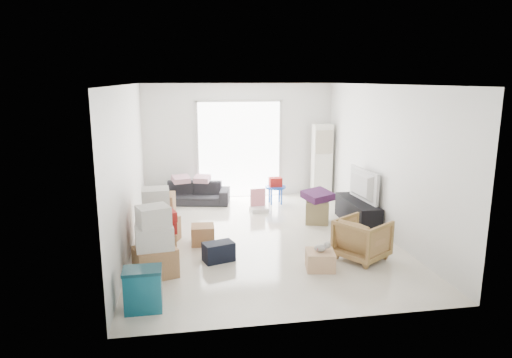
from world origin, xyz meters
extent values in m
cube|color=white|center=(0.00, 0.00, -0.12)|extent=(4.50, 6.00, 0.24)
cube|color=white|center=(0.00, 0.00, 2.82)|extent=(4.50, 6.00, 0.24)
cube|color=white|center=(0.00, 3.12, 1.35)|extent=(4.50, 0.24, 2.70)
cube|color=white|center=(0.00, -3.12, 1.35)|extent=(4.50, 0.24, 2.70)
cube|color=white|center=(-2.37, 0.00, 1.35)|extent=(0.24, 6.00, 2.70)
cube|color=white|center=(2.37, 0.00, 1.35)|extent=(0.24, 6.00, 2.70)
cube|color=white|center=(0.00, 2.98, 1.15)|extent=(2.00, 0.01, 2.30)
cube|color=silver|center=(-1.00, 2.97, 1.15)|extent=(0.06, 0.04, 2.30)
cube|color=silver|center=(1.00, 2.97, 1.15)|extent=(0.06, 0.04, 2.30)
cube|color=silver|center=(0.00, 2.97, 2.30)|extent=(2.10, 0.04, 0.06)
cube|color=white|center=(1.95, 2.65, 0.88)|extent=(0.45, 0.30, 1.75)
cube|color=black|center=(2.00, 0.44, 0.24)|extent=(0.43, 1.42, 0.47)
imported|color=black|center=(2.00, 0.44, 0.54)|extent=(0.71, 1.12, 0.14)
imported|color=#242529|center=(-1.14, 2.50, 0.32)|extent=(1.71, 0.78, 0.64)
cube|color=#CE96A3|center=(-1.40, 2.54, 0.70)|extent=(0.41, 0.36, 0.11)
cube|color=#CE96A3|center=(-0.93, 2.50, 0.70)|extent=(0.40, 0.36, 0.11)
imported|color=#A47649|center=(1.39, -1.28, 0.36)|extent=(0.94, 0.95, 0.72)
cube|color=#11576B|center=(-1.90, -2.40, 0.13)|extent=(0.45, 0.32, 0.25)
cube|color=#11576B|center=(-1.90, -2.40, 0.38)|extent=(0.45, 0.32, 0.25)
cube|color=#0C333D|center=(-1.90, -2.40, 0.52)|extent=(0.47, 0.34, 0.04)
cube|color=#AF7F4F|center=(-1.80, -1.40, 0.21)|extent=(0.69, 0.63, 0.43)
cube|color=white|center=(-1.80, -1.40, 0.59)|extent=(0.57, 0.49, 0.33)
cube|color=white|center=(-1.80, -1.40, 0.90)|extent=(0.53, 0.50, 0.28)
cube|color=#AF7F4F|center=(-1.80, -0.62, 0.20)|extent=(0.61, 0.61, 0.40)
cube|color=#AD2415|center=(-1.80, -0.62, 0.49)|extent=(0.64, 0.46, 0.18)
cube|color=#AD2415|center=(-1.80, -0.62, 0.66)|extent=(0.66, 0.52, 0.16)
cube|color=white|center=(-1.80, -0.62, 0.93)|extent=(0.44, 0.42, 0.38)
cube|color=#AF7F4F|center=(-1.77, 0.07, 0.20)|extent=(0.70, 0.64, 0.41)
cube|color=#AF7F4F|center=(-1.77, 0.07, 0.63)|extent=(0.53, 0.53, 0.44)
cube|color=#AF7F4F|center=(-1.06, -0.19, 0.16)|extent=(0.41, 0.41, 0.33)
cube|color=black|center=(-0.86, -1.00, 0.15)|extent=(0.53, 0.41, 0.30)
cube|color=#8C7E51|center=(1.24, 0.64, 0.22)|extent=(0.56, 0.56, 0.45)
cube|color=#502050|center=(1.24, 0.64, 0.52)|extent=(0.63, 0.63, 0.14)
cylinder|color=blue|center=(0.72, 2.18, 0.39)|extent=(0.47, 0.47, 0.04)
cylinder|color=blue|center=(0.84, 2.29, 0.18)|extent=(0.04, 0.04, 0.37)
cylinder|color=blue|center=(0.60, 2.29, 0.18)|extent=(0.04, 0.04, 0.37)
cylinder|color=blue|center=(0.60, 2.06, 0.18)|extent=(0.04, 0.04, 0.37)
cylinder|color=blue|center=(0.84, 2.06, 0.18)|extent=(0.04, 0.04, 0.37)
cube|color=#AD2415|center=(0.72, 2.18, 0.51)|extent=(0.28, 0.22, 0.20)
cube|color=silver|center=(0.23, 1.59, 0.04)|extent=(0.38, 0.34, 0.09)
cube|color=pink|center=(0.23, 1.72, 0.28)|extent=(0.34, 0.08, 0.39)
cube|color=tan|center=(0.62, -1.55, 0.14)|extent=(0.48, 0.48, 0.28)
ellipsoid|color=#B2ADA8|center=(0.62, -1.55, 0.33)|extent=(0.20, 0.14, 0.11)
cube|color=#AB122B|center=(0.62, -1.55, 0.33)|extent=(0.14, 0.11, 0.03)
sphere|color=#B2ADA8|center=(0.73, -1.52, 0.36)|extent=(0.10, 0.10, 0.10)
camera|label=1|loc=(-1.39, -7.71, 2.79)|focal=32.00mm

